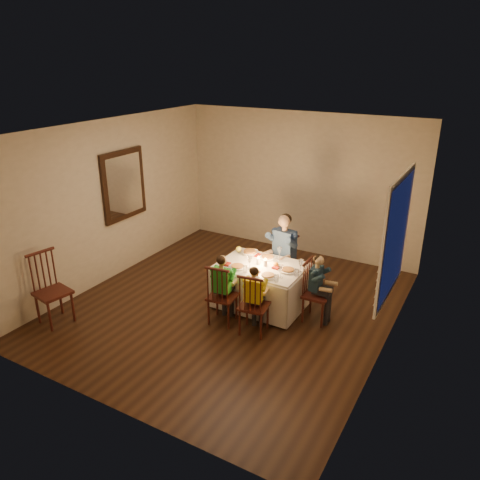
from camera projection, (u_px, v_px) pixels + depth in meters
The scene contains 26 objects.
ground at pixel (231, 306), 7.01m from camera, with size 5.00×5.00×0.00m, color black.
wall_left at pixel (111, 201), 7.56m from camera, with size 0.02×5.00×2.60m, color beige.
wall_right at pixel (394, 256), 5.50m from camera, with size 0.02×5.00×2.60m, color beige.
wall_back at pixel (300, 184), 8.55m from camera, with size 4.50×0.02×2.60m, color beige.
ceiling at pixel (229, 130), 6.05m from camera, with size 5.00×5.00×0.00m, color white.
dining_table at pixel (261, 277), 6.85m from camera, with size 1.28×0.93×0.63m.
chair_adult at pixel (282, 287), 7.56m from camera, with size 0.37×0.35×0.90m, color #38140F, non-canonical shape.
chair_near_left at pixel (223, 321), 6.60m from camera, with size 0.37×0.35×0.90m, color #38140F, non-canonical shape.
chair_near_right at pixel (254, 332), 6.36m from camera, with size 0.37×0.35×0.90m, color #38140F, non-canonical shape.
chair_end at pixel (315, 320), 6.64m from camera, with size 0.37×0.35×0.90m, color #38140F, non-canonical shape.
chair_extra at pixel (58, 322), 6.60m from camera, with size 0.43×0.41×1.04m, color #38140F, non-canonical shape.
adult at pixel (282, 287), 7.56m from camera, with size 0.45×0.42×1.24m, color #31507B, non-canonical shape.
child_green at pixel (223, 321), 6.60m from camera, with size 0.33×0.30×1.02m, color green, non-canonical shape.
child_yellow at pixel (254, 332), 6.36m from camera, with size 0.30×0.28×0.98m, color yellow, non-canonical shape.
child_teal at pixel (315, 320), 6.64m from camera, with size 0.31×0.29×1.00m, color #192F40, non-canonical shape.
setting_adult at pixel (268, 258), 7.01m from camera, with size 0.26×0.26×0.02m, color silver.
setting_green at pixel (237, 267), 6.70m from camera, with size 0.26×0.26×0.02m, color silver.
setting_yellow at pixel (268, 276), 6.43m from camera, with size 0.26×0.26×0.02m, color silver.
setting_teal at pixel (288, 270), 6.60m from camera, with size 0.26×0.26×0.02m, color silver.
candle_left at pixel (258, 261), 6.79m from camera, with size 0.06×0.06×0.10m, color white.
candle_right at pixel (265, 263), 6.73m from camera, with size 0.06×0.06×0.10m, color white.
squash at pixel (239, 249), 7.22m from camera, with size 0.09×0.09×0.09m, color #FFF143.
orange_fruit at pixel (276, 265), 6.70m from camera, with size 0.08×0.08×0.08m, color orange.
serving_bowl at pixel (250, 253), 7.12m from camera, with size 0.24×0.24×0.06m, color silver.
wall_mirror at pixel (124, 185), 7.71m from camera, with size 0.06×0.95×1.15m.
window_blinds at pixel (394, 237), 5.53m from camera, with size 0.07×1.34×1.54m.
Camera 1 is at (3.15, -5.28, 3.52)m, focal length 35.00 mm.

